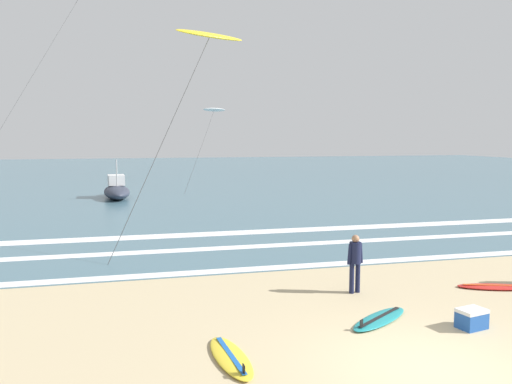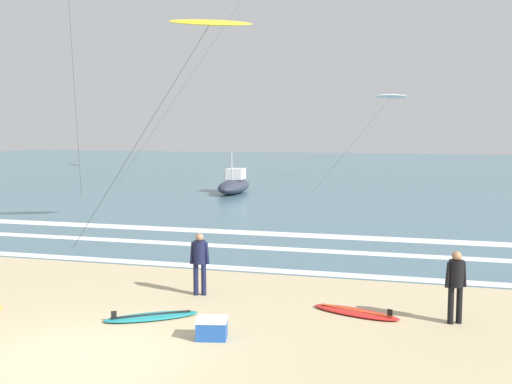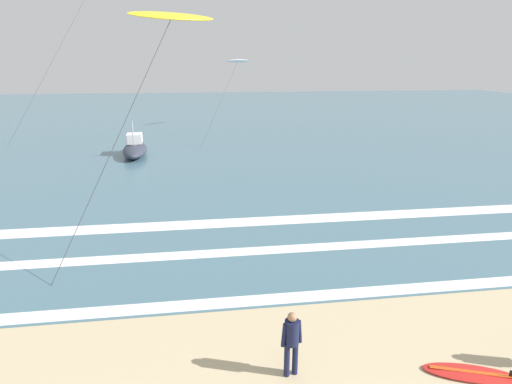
{
  "view_description": "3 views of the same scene",
  "coord_description": "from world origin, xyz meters",
  "px_view_note": "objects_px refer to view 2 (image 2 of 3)",
  "views": [
    {
      "loc": [
        -5.34,
        -7.96,
        4.23
      ],
      "look_at": [
        -1.03,
        9.29,
        2.33
      ],
      "focal_mm": 36.34,
      "sensor_mm": 36.0,
      "label": 1
    },
    {
      "loc": [
        6.08,
        -9.8,
        4.23
      ],
      "look_at": [
        0.78,
        9.38,
        2.18
      ],
      "focal_mm": 43.48,
      "sensor_mm": 36.0,
      "label": 2
    },
    {
      "loc": [
        -1.23,
        -2.76,
        6.71
      ],
      "look_at": [
        0.56,
        10.25,
        2.58
      ],
      "focal_mm": 28.99,
      "sensor_mm": 36.0,
      "label": 3
    }
  ],
  "objects_px": {
    "surfer_left_far": "(200,258)",
    "surfboard_right_spare": "(151,316)",
    "offshore_boat": "(234,185)",
    "surfer_left_near": "(456,280)",
    "kite_yellow_high_left": "(210,23)",
    "kite_white_low_near": "(392,97)",
    "surfboard_near_water": "(356,312)",
    "cooler_box": "(212,328)"
  },
  "relations": [
    {
      "from": "kite_yellow_high_left",
      "to": "offshore_boat",
      "type": "relative_size",
      "value": 1.6
    },
    {
      "from": "surfer_left_far",
      "to": "offshore_boat",
      "type": "distance_m",
      "value": 24.94
    },
    {
      "from": "surfer_left_far",
      "to": "kite_white_low_near",
      "type": "relative_size",
      "value": 0.12
    },
    {
      "from": "surfboard_right_spare",
      "to": "cooler_box",
      "type": "xyz_separation_m",
      "value": [
        1.76,
        -0.91,
        0.18
      ]
    },
    {
      "from": "kite_white_low_near",
      "to": "cooler_box",
      "type": "height_order",
      "value": "kite_white_low_near"
    },
    {
      "from": "surfer_left_near",
      "to": "cooler_box",
      "type": "relative_size",
      "value": 2.3
    },
    {
      "from": "kite_white_low_near",
      "to": "cooler_box",
      "type": "distance_m",
      "value": 41.66
    },
    {
      "from": "surfer_left_near",
      "to": "surfboard_right_spare",
      "type": "distance_m",
      "value": 6.74
    },
    {
      "from": "surfboard_right_spare",
      "to": "cooler_box",
      "type": "height_order",
      "value": "cooler_box"
    },
    {
      "from": "surfboard_right_spare",
      "to": "cooler_box",
      "type": "distance_m",
      "value": 1.99
    },
    {
      "from": "surfer_left_near",
      "to": "offshore_boat",
      "type": "distance_m",
      "value": 27.86
    },
    {
      "from": "surfer_left_near",
      "to": "cooler_box",
      "type": "height_order",
      "value": "surfer_left_near"
    },
    {
      "from": "surfer_left_near",
      "to": "surfboard_right_spare",
      "type": "xyz_separation_m",
      "value": [
        -6.52,
        -1.44,
        -0.91
      ]
    },
    {
      "from": "surfer_left_near",
      "to": "surfer_left_far",
      "type": "height_order",
      "value": "same"
    },
    {
      "from": "surfboard_right_spare",
      "to": "kite_white_low_near",
      "type": "relative_size",
      "value": 0.15
    },
    {
      "from": "kite_white_low_near",
      "to": "surfboard_right_spare",
      "type": "bearing_deg",
      "value": -94.1
    },
    {
      "from": "surfer_left_near",
      "to": "cooler_box",
      "type": "xyz_separation_m",
      "value": [
        -4.76,
        -2.36,
        -0.74
      ]
    },
    {
      "from": "surfboard_near_water",
      "to": "cooler_box",
      "type": "xyz_separation_m",
      "value": [
        -2.62,
        -2.47,
        0.18
      ]
    },
    {
      "from": "surfer_left_near",
      "to": "kite_white_low_near",
      "type": "xyz_separation_m",
      "value": [
        -3.64,
        38.76,
        5.86
      ]
    },
    {
      "from": "surfer_left_near",
      "to": "surfboard_near_water",
      "type": "xyz_separation_m",
      "value": [
        -2.15,
        0.11,
        -0.91
      ]
    },
    {
      "from": "surfer_left_near",
      "to": "surfer_left_far",
      "type": "bearing_deg",
      "value": 173.58
    },
    {
      "from": "surfboard_right_spare",
      "to": "offshore_boat",
      "type": "xyz_separation_m",
      "value": [
        -6.3,
        26.17,
        0.51
      ]
    },
    {
      "from": "kite_white_low_near",
      "to": "offshore_boat",
      "type": "height_order",
      "value": "kite_white_low_near"
    },
    {
      "from": "surfer_left_far",
      "to": "surfboard_right_spare",
      "type": "relative_size",
      "value": 0.77
    },
    {
      "from": "surfer_left_far",
      "to": "surfboard_near_water",
      "type": "bearing_deg",
      "value": -8.22
    },
    {
      "from": "offshore_boat",
      "to": "surfboard_near_water",
      "type": "bearing_deg",
      "value": -66.55
    },
    {
      "from": "kite_yellow_high_left",
      "to": "cooler_box",
      "type": "xyz_separation_m",
      "value": [
        4.0,
        -11.29,
        -7.98
      ]
    },
    {
      "from": "kite_yellow_high_left",
      "to": "kite_white_low_near",
      "type": "bearing_deg",
      "value": 80.25
    },
    {
      "from": "surfboard_near_water",
      "to": "kite_yellow_high_left",
      "type": "distance_m",
      "value": 13.71
    },
    {
      "from": "offshore_boat",
      "to": "cooler_box",
      "type": "xyz_separation_m",
      "value": [
        8.06,
        -27.09,
        -0.33
      ]
    },
    {
      "from": "surfboard_right_spare",
      "to": "surfer_left_near",
      "type": "bearing_deg",
      "value": 12.47
    },
    {
      "from": "cooler_box",
      "to": "surfer_left_far",
      "type": "bearing_deg",
      "value": 114.7
    },
    {
      "from": "surfboard_near_water",
      "to": "cooler_box",
      "type": "distance_m",
      "value": 3.6
    },
    {
      "from": "surfboard_near_water",
      "to": "offshore_boat",
      "type": "bearing_deg",
      "value": 113.45
    },
    {
      "from": "surfboard_near_water",
      "to": "kite_white_low_near",
      "type": "height_order",
      "value": "kite_white_low_near"
    },
    {
      "from": "surfer_left_far",
      "to": "kite_white_low_near",
      "type": "height_order",
      "value": "kite_white_low_near"
    },
    {
      "from": "surfer_left_near",
      "to": "surfer_left_far",
      "type": "xyz_separation_m",
      "value": [
        -6.17,
        0.69,
        0.0
      ]
    },
    {
      "from": "surfboard_near_water",
      "to": "kite_yellow_high_left",
      "type": "relative_size",
      "value": 0.26
    },
    {
      "from": "surfer_left_near",
      "to": "surfboard_right_spare",
      "type": "relative_size",
      "value": 0.77
    },
    {
      "from": "surfer_left_near",
      "to": "kite_yellow_high_left",
      "type": "xyz_separation_m",
      "value": [
        -8.76,
        8.93,
        7.25
      ]
    },
    {
      "from": "surfboard_near_water",
      "to": "cooler_box",
      "type": "relative_size",
      "value": 3.14
    },
    {
      "from": "surfboard_right_spare",
      "to": "kite_white_low_near",
      "type": "xyz_separation_m",
      "value": [
        2.88,
        40.2,
        6.77
      ]
    }
  ]
}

